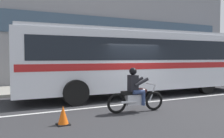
# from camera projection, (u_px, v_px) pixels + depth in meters

# --- Properties ---
(ground_plane) EXTENTS (60.00, 60.00, 0.00)m
(ground_plane) POSITION_uv_depth(u_px,v_px,m) (134.00, 100.00, 10.47)
(ground_plane) COLOR #2B2B2D
(sidewalk_curb) EXTENTS (28.00, 3.80, 0.15)m
(sidewalk_curb) POSITION_uv_depth(u_px,v_px,m) (92.00, 86.00, 15.03)
(sidewalk_curb) COLOR gray
(sidewalk_curb) RESTS_ON ground_plane
(lane_center_stripe) EXTENTS (26.60, 0.14, 0.01)m
(lane_center_stripe) POSITION_uv_depth(u_px,v_px,m) (141.00, 103.00, 9.93)
(lane_center_stripe) COLOR silver
(lane_center_stripe) RESTS_ON ground_plane
(office_building_facade) EXTENTS (28.00, 0.89, 11.97)m
(office_building_facade) POSITION_uv_depth(u_px,v_px,m) (80.00, 0.00, 16.78)
(office_building_facade) COLOR gray
(office_building_facade) RESTS_ON ground_plane
(transit_bus) EXTENTS (12.35, 3.05, 3.22)m
(transit_bus) POSITION_uv_depth(u_px,v_px,m) (141.00, 58.00, 11.94)
(transit_bus) COLOR silver
(transit_bus) RESTS_ON ground_plane
(motorcycle_with_rider) EXTENTS (2.14, 0.66, 1.56)m
(motorcycle_with_rider) POSITION_uv_depth(u_px,v_px,m) (136.00, 93.00, 8.25)
(motorcycle_with_rider) COLOR black
(motorcycle_with_rider) RESTS_ON ground_plane
(fire_hydrant) EXTENTS (0.22, 0.30, 0.75)m
(fire_hydrant) POSITION_uv_depth(u_px,v_px,m) (45.00, 83.00, 13.02)
(fire_hydrant) COLOR #4C8C3F
(fire_hydrant) RESTS_ON sidewalk_curb
(traffic_cone) EXTENTS (0.36, 0.36, 0.55)m
(traffic_cone) POSITION_uv_depth(u_px,v_px,m) (63.00, 116.00, 6.69)
(traffic_cone) COLOR #EA590F
(traffic_cone) RESTS_ON ground_plane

